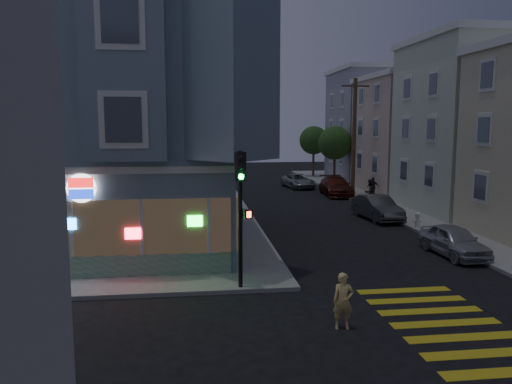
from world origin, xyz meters
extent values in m
plane|color=black|center=(0.00, 0.00, 0.00)|extent=(120.00, 120.00, 0.00)
cube|color=gray|center=(-13.50, 23.00, 0.07)|extent=(33.00, 42.00, 0.15)
cube|color=gray|center=(23.00, 23.00, 0.07)|extent=(24.00, 42.00, 0.15)
cube|color=gray|center=(-6.00, 11.00, 5.65)|extent=(14.00, 14.00, 11.00)
cube|color=silver|center=(-6.00, 11.00, 4.00)|extent=(14.30, 14.30, 0.25)
cube|color=#196B33|center=(-6.00, 3.95, 0.55)|extent=(13.60, 0.12, 0.80)
cube|color=#382B1E|center=(-6.00, 3.95, 1.95)|extent=(13.60, 0.10, 2.00)
cylinder|color=white|center=(-4.40, 3.87, 3.40)|extent=(1.00, 0.12, 1.00)
cube|color=beige|center=(19.50, 16.00, 5.40)|extent=(12.00, 8.60, 10.50)
cube|color=#C5A998|center=(19.50, 25.00, 4.65)|extent=(12.00, 8.60, 9.00)
cube|color=#9592A1|center=(19.50, 34.00, 5.40)|extent=(12.00, 8.60, 10.50)
cylinder|color=#4C3826|center=(12.00, 24.00, 4.65)|extent=(0.30, 0.30, 9.00)
cube|color=#4C3826|center=(12.00, 24.00, 8.55)|extent=(2.20, 0.12, 0.12)
cylinder|color=#4C3826|center=(12.20, 30.00, 1.75)|extent=(0.24, 0.24, 3.20)
sphere|color=#264B1B|center=(12.20, 30.00, 3.95)|extent=(3.00, 3.00, 3.00)
cylinder|color=#4C3826|center=(12.20, 38.00, 1.75)|extent=(0.24, 0.24, 3.20)
sphere|color=#264B1B|center=(12.20, 38.00, 3.95)|extent=(3.00, 3.00, 3.00)
imported|color=#EBCF78|center=(3.50, -1.16, 0.78)|extent=(0.62, 0.45, 1.57)
imported|color=#222227|center=(11.30, 18.24, 1.05)|extent=(1.07, 0.97, 1.79)
imported|color=#242128|center=(13.00, 22.19, 0.90)|extent=(0.91, 0.47, 1.49)
imported|color=#AEB0B6|center=(10.50, 5.70, 0.66)|extent=(1.71, 3.94, 1.32)
imported|color=#393D3F|center=(10.24, 14.05, 0.72)|extent=(1.91, 4.47, 1.43)
imported|color=#501C12|center=(10.70, 24.22, 0.74)|extent=(2.39, 5.20, 1.47)
imported|color=gray|center=(8.73, 29.42, 0.62)|extent=(2.62, 4.68, 1.24)
cylinder|color=black|center=(0.99, 2.30, 2.45)|extent=(0.15, 0.15, 4.59)
cube|color=black|center=(0.99, 2.10, 4.24)|extent=(0.36, 0.34, 0.96)
sphere|color=black|center=(0.99, 1.95, 4.54)|extent=(0.18, 0.18, 0.18)
sphere|color=black|center=(0.99, 1.95, 4.24)|extent=(0.18, 0.18, 0.18)
sphere|color=#19F23F|center=(0.99, 1.95, 3.93)|extent=(0.18, 0.18, 0.18)
cube|color=black|center=(1.22, 2.13, 2.67)|extent=(0.34, 0.27, 0.29)
cube|color=#FF2614|center=(1.22, 2.03, 2.67)|extent=(0.20, 0.02, 0.20)
cylinder|color=white|center=(11.30, 10.91, 0.46)|extent=(0.25, 0.25, 0.63)
sphere|color=white|center=(11.30, 10.91, 0.83)|extent=(0.27, 0.27, 0.27)
cylinder|color=white|center=(11.30, 10.91, 0.52)|extent=(0.47, 0.13, 0.13)
camera|label=1|loc=(-0.53, -13.92, 5.59)|focal=35.00mm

